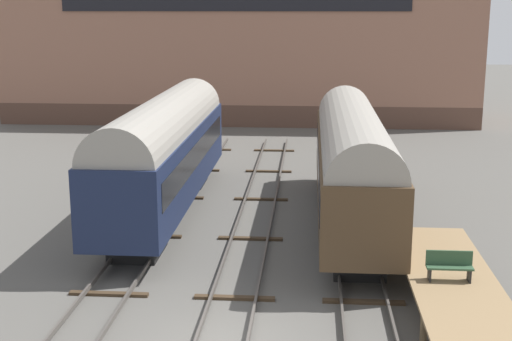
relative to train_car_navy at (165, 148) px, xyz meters
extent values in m
cube|color=#4C4742|center=(-0.72, -12.45, -2.85)|extent=(0.08, 60.00, 0.16)
cube|color=#4C4742|center=(0.72, -12.45, -2.85)|extent=(0.08, 60.00, 0.16)
cube|color=#3D2D1E|center=(0.00, -9.45, -2.98)|extent=(2.60, 0.24, 0.10)
cube|color=#3D2D1E|center=(0.00, -3.45, -2.98)|extent=(2.60, 0.24, 0.10)
cube|color=#3D2D1E|center=(0.00, 2.55, -2.98)|extent=(2.60, 0.24, 0.10)
cube|color=#3D2D1E|center=(0.00, 8.55, -2.98)|extent=(2.60, 0.24, 0.10)
cube|color=#3D2D1E|center=(0.00, 14.55, -2.98)|extent=(2.60, 0.24, 0.10)
cube|color=#4C4742|center=(3.39, -12.45, -2.85)|extent=(0.08, 60.00, 0.16)
cube|color=#4C4742|center=(4.83, -12.45, -2.85)|extent=(0.08, 60.00, 0.16)
cube|color=#3D2D1E|center=(4.11, -9.45, -2.98)|extent=(2.60, 0.24, 0.10)
cube|color=#3D2D1E|center=(4.11, -3.45, -2.98)|extent=(2.60, 0.24, 0.10)
cube|color=#3D2D1E|center=(4.11, 2.55, -2.98)|extent=(2.60, 0.24, 0.10)
cube|color=#3D2D1E|center=(4.11, 8.55, -2.98)|extent=(2.60, 0.24, 0.10)
cube|color=#3D2D1E|center=(4.11, 14.55, -2.98)|extent=(2.60, 0.24, 0.10)
cube|color=#4C4742|center=(7.51, -12.45, -2.85)|extent=(0.08, 60.00, 0.16)
cube|color=#3D2D1E|center=(8.22, -9.45, -2.98)|extent=(2.60, 0.24, 0.10)
cube|color=#3D2D1E|center=(8.22, -3.45, -2.98)|extent=(2.60, 0.24, 0.10)
cube|color=#3D2D1E|center=(8.22, 2.55, -2.98)|extent=(2.60, 0.24, 0.10)
cube|color=#3D2D1E|center=(8.22, 8.55, -2.98)|extent=(2.60, 0.24, 0.10)
cube|color=#3D2D1E|center=(8.22, 14.55, -2.98)|extent=(2.60, 0.24, 0.10)
cube|color=black|center=(0.00, 5.48, -2.53)|extent=(1.80, 2.40, 1.00)
cube|color=black|center=(0.00, -5.48, -2.53)|extent=(1.80, 2.40, 1.00)
cube|color=#192342|center=(0.00, 0.00, -0.57)|extent=(2.94, 16.85, 2.92)
cube|color=black|center=(0.00, 0.00, -0.22)|extent=(2.98, 15.50, 1.05)
cylinder|color=gray|center=(0.00, 0.00, 0.89)|extent=(2.79, 16.51, 2.79)
cube|color=black|center=(8.22, 4.25, -2.53)|extent=(1.80, 2.40, 1.00)
cube|color=black|center=(8.22, -6.54, -2.53)|extent=(1.80, 2.40, 1.00)
cube|color=#4C3823|center=(8.22, -1.14, -0.64)|extent=(2.83, 16.60, 2.78)
cube|color=black|center=(8.22, -1.14, -0.31)|extent=(2.87, 15.27, 1.00)
cylinder|color=gray|center=(8.22, -1.14, 0.75)|extent=(2.69, 16.27, 2.69)
cube|color=#8C704C|center=(10.89, -12.04, -2.06)|extent=(2.69, 15.03, 0.10)
cylinder|color=brown|center=(9.69, -4.68, -2.57)|extent=(0.20, 0.20, 0.92)
cylinder|color=brown|center=(12.09, -4.68, -2.57)|extent=(0.20, 0.20, 0.92)
cylinder|color=brown|center=(9.69, -12.04, -2.57)|extent=(0.20, 0.20, 0.92)
cylinder|color=brown|center=(12.09, -12.04, -2.57)|extent=(0.20, 0.20, 0.92)
cube|color=#2D4C33|center=(10.73, -9.90, -1.58)|extent=(1.40, 0.40, 0.06)
cube|color=#2D4C33|center=(10.73, -9.73, -1.32)|extent=(1.40, 0.06, 0.45)
cube|color=black|center=(10.14, -9.90, -1.81)|extent=(0.06, 0.40, 0.40)
cube|color=black|center=(11.33, -9.90, -1.81)|extent=(0.06, 0.40, 0.40)
cube|color=brown|center=(0.56, 29.21, -2.17)|extent=(37.57, 11.03, 1.71)
cube|color=#936651|center=(0.56, 29.21, 6.38)|extent=(37.57, 11.03, 15.39)
cube|color=black|center=(0.56, 23.64, 6.38)|extent=(26.30, 0.10, 1.20)
camera|label=1|loc=(6.46, -30.65, 6.15)|focal=50.00mm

